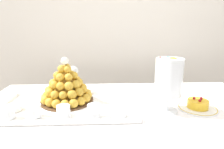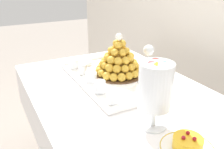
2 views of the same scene
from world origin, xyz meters
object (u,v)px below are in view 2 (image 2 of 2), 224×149
croquembouche (119,60)px  wine_glass (149,51)px  dessert_cup_left (74,64)px  fruit_tart_plate (187,145)px  macaron_goblet (155,87)px  dessert_cup_right (112,97)px  serving_tray (109,79)px  dessert_cup_mid_right (100,87)px  creme_brulee_ramekin (86,63)px  dessert_cup_centre (91,77)px  dessert_cup_mid_left (83,69)px

croquembouche → wine_glass: bearing=88.1°
dessert_cup_left → fruit_tart_plate: (0.89, 0.08, -0.02)m
dessert_cup_left → macaron_goblet: macaron_goblet is taller
dessert_cup_right → wine_glass: bearing=124.7°
dessert_cup_left → macaron_goblet: 0.74m
wine_glass → croquembouche: bearing=-91.9°
serving_tray → dessert_cup_mid_right: 0.18m
serving_tray → dessert_cup_right: dessert_cup_right is taller
croquembouche → creme_brulee_ramekin: bearing=-156.7°
serving_tray → fruit_tart_plate: size_ratio=3.54×
serving_tray → dessert_cup_right: bearing=-24.2°
dessert_cup_left → wine_glass: (0.23, 0.39, 0.09)m
dessert_cup_centre → macaron_goblet: size_ratio=0.22×
dessert_cup_mid_left → fruit_tart_plate: 0.78m
dessert_cup_centre → dessert_cup_mid_right: 0.14m
croquembouche → macaron_goblet: macaron_goblet is taller
dessert_cup_mid_left → fruit_tart_plate: (0.78, 0.07, -0.02)m
dessert_cup_mid_right → dessert_cup_right: bearing=1.9°
creme_brulee_ramekin → fruit_tart_plate: size_ratio=0.43×
croquembouche → dessert_cup_right: 0.34m
croquembouche → wine_glass: 0.20m
dessert_cup_mid_left → creme_brulee_ramekin: dessert_cup_mid_left is taller
serving_tray → macaron_goblet: 0.51m
croquembouche → creme_brulee_ramekin: size_ratio=3.45×
creme_brulee_ramekin → wine_glass: wine_glass is taller
dessert_cup_mid_right → wine_glass: wine_glass is taller
serving_tray → dessert_cup_centre: 0.11m
macaron_goblet → dessert_cup_right: bearing=-165.4°
dessert_cup_mid_left → macaron_goblet: size_ratio=0.21×
dessert_cup_left → macaron_goblet: size_ratio=0.20×
croquembouche → macaron_goblet: 0.52m
dessert_cup_left → dessert_cup_right: 0.50m
serving_tray → wine_glass: wine_glass is taller
dessert_cup_right → dessert_cup_left: bearing=179.8°
dessert_cup_left → creme_brulee_ramekin: dessert_cup_left is taller
dessert_cup_mid_right → dessert_cup_right: size_ratio=1.04×
fruit_tart_plate → serving_tray: bearing=177.1°
serving_tray → dessert_cup_left: 0.27m
dessert_cup_mid_left → dessert_cup_centre: 0.12m
croquembouche → macaron_goblet: (0.50, -0.13, 0.07)m
wine_glass → dessert_cup_left: bearing=-120.8°
creme_brulee_ramekin → macaron_goblet: macaron_goblet is taller
dessert_cup_mid_left → macaron_goblet: bearing=4.5°
dessert_cup_mid_right → dessert_cup_left: bearing=179.2°
creme_brulee_ramekin → dessert_cup_right: bearing=-9.3°
dessert_cup_right → wine_glass: wine_glass is taller
dessert_cup_mid_right → creme_brulee_ramekin: size_ratio=0.73×
croquembouche → serving_tray: bearing=-72.0°
dessert_cup_mid_left → wine_glass: (0.11, 0.38, 0.08)m
serving_tray → macaron_goblet: macaron_goblet is taller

